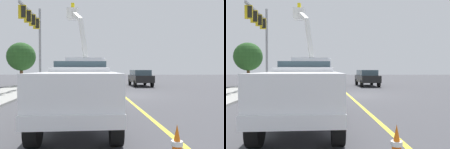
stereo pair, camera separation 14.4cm
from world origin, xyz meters
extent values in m
plane|color=#47474C|center=(0.00, 0.00, 0.00)|extent=(120.00, 120.00, 0.00)
cube|color=yellow|center=(0.00, 0.00, 0.00)|extent=(49.77, 5.12, 0.01)
cube|color=white|center=(2.33, 2.76, 0.90)|extent=(8.41, 3.30, 0.36)
cube|color=white|center=(4.94, 3.02, 1.67)|extent=(2.84, 2.60, 1.60)
cube|color=#384C56|center=(5.14, 3.04, 2.37)|extent=(2.00, 2.27, 0.64)
cube|color=white|center=(1.35, 2.67, 1.62)|extent=(5.47, 3.01, 1.80)
cube|color=white|center=(0.58, 2.79, 3.99)|extent=(1.73, 0.89, 2.96)
cube|color=white|center=(2.61, 3.58, 5.99)|extent=(2.86, 1.33, 1.43)
cube|color=white|center=(3.94, 4.09, 6.43)|extent=(0.90, 0.90, 0.90)
cube|color=yellow|center=(3.94, 4.09, 7.03)|extent=(0.36, 0.24, 0.60)
cylinder|color=black|center=(5.08, 4.17, 0.52)|extent=(1.07, 0.44, 1.04)
cylinder|color=black|center=(5.30, 1.93, 0.52)|extent=(1.07, 0.44, 1.04)
cylinder|color=black|center=(0.75, 3.74, 0.52)|extent=(1.07, 0.44, 1.04)
cylinder|color=black|center=(0.98, 1.50, 0.52)|extent=(1.07, 0.44, 1.04)
cylinder|color=black|center=(-0.55, 3.61, 0.52)|extent=(1.07, 0.44, 1.04)
cylinder|color=black|center=(-0.33, 1.37, 0.52)|extent=(1.07, 0.44, 1.04)
cube|color=white|center=(-9.17, 1.62, 0.75)|extent=(5.78, 2.65, 0.30)
cube|color=white|center=(-7.94, 1.74, 1.30)|extent=(2.20, 2.12, 1.10)
cube|color=#384C56|center=(-7.75, 1.76, 1.78)|extent=(1.51, 1.89, 0.56)
cube|color=white|center=(-10.17, 1.52, 1.15)|extent=(3.55, 2.42, 1.10)
cylinder|color=black|center=(-7.43, 2.74, 0.42)|extent=(0.87, 0.38, 0.84)
cylinder|color=black|center=(-7.24, 0.86, 0.42)|extent=(0.87, 0.38, 0.84)
cylinder|color=black|center=(-11.10, 2.37, 0.42)|extent=(0.87, 0.38, 0.84)
cylinder|color=black|center=(-10.92, 0.49, 0.42)|extent=(0.87, 0.38, 0.84)
cube|color=black|center=(9.14, -2.13, 0.79)|extent=(4.96, 2.37, 0.70)
cube|color=#384C56|center=(9.29, -2.11, 1.39)|extent=(3.60, 2.01, 0.60)
cylinder|color=black|center=(7.60, -3.14, 0.34)|extent=(0.70, 0.31, 0.68)
cylinder|color=black|center=(7.43, -1.44, 0.34)|extent=(0.70, 0.31, 0.68)
cylinder|color=black|center=(10.85, -2.82, 0.34)|extent=(0.70, 0.31, 0.68)
cylinder|color=black|center=(10.68, -1.12, 0.34)|extent=(0.70, 0.31, 0.68)
cone|color=orange|center=(-12.46, -0.54, 0.45)|extent=(0.32, 0.32, 0.81)
cylinder|color=white|center=(-12.46, -0.54, 0.53)|extent=(0.20, 0.20, 0.08)
cube|color=black|center=(7.05, 1.25, 0.02)|extent=(0.40, 0.40, 0.04)
cone|color=orange|center=(7.05, 1.25, 0.43)|extent=(0.32, 0.32, 0.79)
cylinder|color=white|center=(7.05, 1.25, 0.51)|extent=(0.20, 0.20, 0.08)
cylinder|color=gray|center=(7.34, 7.95, 3.86)|extent=(0.22, 0.22, 7.72)
cube|color=gray|center=(3.92, 7.61, 6.54)|extent=(6.87, 0.84, 0.16)
cube|color=gold|center=(5.82, 7.80, 5.99)|extent=(0.18, 0.57, 1.00)
cube|color=black|center=(5.83, 7.70, 5.99)|extent=(0.23, 0.34, 0.84)
cube|color=gold|center=(4.30, 7.65, 5.99)|extent=(0.18, 0.57, 1.00)
cube|color=black|center=(4.31, 7.55, 5.99)|extent=(0.23, 0.34, 0.84)
cube|color=gold|center=(2.77, 7.50, 5.99)|extent=(0.18, 0.57, 1.00)
cube|color=black|center=(2.78, 7.40, 5.99)|extent=(0.23, 0.34, 0.84)
cube|color=gold|center=(1.25, 7.34, 5.99)|extent=(0.18, 0.57, 1.00)
cube|color=black|center=(1.26, 7.24, 5.99)|extent=(0.23, 0.34, 0.84)
cylinder|color=brown|center=(8.76, 10.37, 1.03)|extent=(0.32, 0.32, 2.06)
sphere|color=#285623|center=(8.76, 10.37, 3.10)|extent=(2.96, 2.96, 2.96)
camera|label=1|loc=(-16.58, 0.51, 1.79)|focal=39.03mm
camera|label=2|loc=(-16.58, 0.36, 1.79)|focal=39.03mm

